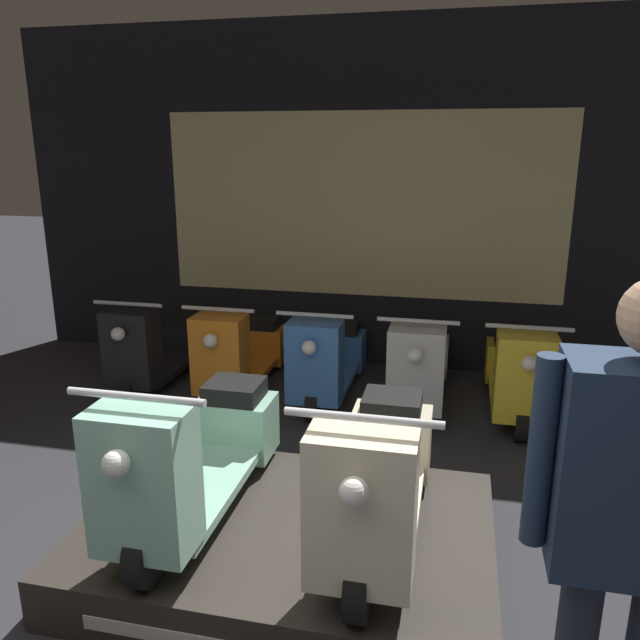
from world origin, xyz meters
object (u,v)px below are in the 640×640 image
(scooter_display_left, at_px, (194,456))
(person_right_browsing, at_px, (633,506))
(scooter_backrow_1, at_px, (242,353))
(scooter_backrow_0, at_px, (160,347))
(scooter_display_right, at_px, (377,477))
(scooter_backrow_3, at_px, (420,366))
(scooter_backrow_4, at_px, (517,373))
(scooter_backrow_2, at_px, (328,359))

(scooter_display_left, xyz_separation_m, person_right_browsing, (1.78, -0.79, 0.46))
(scooter_display_left, distance_m, scooter_backrow_1, 2.41)
(scooter_backrow_0, bearing_deg, person_right_browsing, -44.71)
(scooter_display_right, relative_size, scooter_backrow_3, 1.00)
(scooter_display_left, xyz_separation_m, scooter_backrow_0, (-1.36, 2.32, -0.27))
(scooter_backrow_1, distance_m, person_right_browsing, 3.97)
(scooter_display_right, height_order, scooter_backrow_0, scooter_display_right)
(scooter_backrow_1, xyz_separation_m, person_right_browsing, (2.37, -3.11, 0.72))
(scooter_display_left, bearing_deg, person_right_browsing, -23.86)
(scooter_backrow_1, distance_m, scooter_backrow_4, 2.33)
(scooter_display_right, height_order, scooter_backrow_3, scooter_display_right)
(scooter_backrow_3, height_order, person_right_browsing, person_right_browsing)
(person_right_browsing, bearing_deg, scooter_backrow_1, 127.25)
(scooter_display_right, bearing_deg, scooter_backrow_4, 70.40)
(scooter_backrow_1, distance_m, scooter_backrow_3, 1.55)
(scooter_backrow_3, bearing_deg, scooter_backrow_4, 0.00)
(scooter_backrow_1, xyz_separation_m, scooter_backrow_2, (0.78, 0.00, 0.00))
(scooter_backrow_4, bearing_deg, scooter_backrow_1, 180.00)
(scooter_display_left, xyz_separation_m, scooter_backrow_3, (0.97, 2.32, -0.27))
(scooter_display_right, xyz_separation_m, scooter_backrow_1, (-1.50, 2.32, -0.27))
(scooter_backrow_1, xyz_separation_m, scooter_backrow_3, (1.55, 0.00, 0.00))
(scooter_backrow_3, bearing_deg, scooter_backrow_2, 180.00)
(scooter_display_left, height_order, scooter_backrow_1, scooter_display_left)
(scooter_backrow_0, xyz_separation_m, person_right_browsing, (3.14, -3.11, 0.72))
(scooter_display_left, distance_m, person_right_browsing, 2.00)
(scooter_backrow_0, bearing_deg, scooter_backrow_4, 0.00)
(scooter_backrow_0, relative_size, scooter_backrow_2, 1.00)
(scooter_backrow_3, distance_m, person_right_browsing, 3.29)
(scooter_backrow_0, bearing_deg, scooter_backrow_2, 0.00)
(scooter_display_right, relative_size, scooter_backrow_4, 1.00)
(scooter_backrow_0, distance_m, scooter_backrow_2, 1.55)
(scooter_backrow_1, distance_m, scooter_backrow_2, 0.78)
(scooter_backrow_1, relative_size, person_right_browsing, 0.86)
(scooter_display_left, height_order, scooter_backrow_2, scooter_display_left)
(scooter_backrow_1, bearing_deg, scooter_backrow_4, 0.00)
(scooter_backrow_3, distance_m, scooter_backrow_4, 0.78)
(scooter_backrow_4, relative_size, person_right_browsing, 0.86)
(scooter_display_right, relative_size, scooter_backrow_2, 1.00)
(scooter_backrow_0, xyz_separation_m, scooter_backrow_4, (3.11, 0.00, 0.00))
(scooter_backrow_2, bearing_deg, scooter_backrow_4, 0.00)
(scooter_backrow_1, height_order, scooter_backrow_3, same)
(scooter_display_right, height_order, scooter_backrow_2, scooter_display_right)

